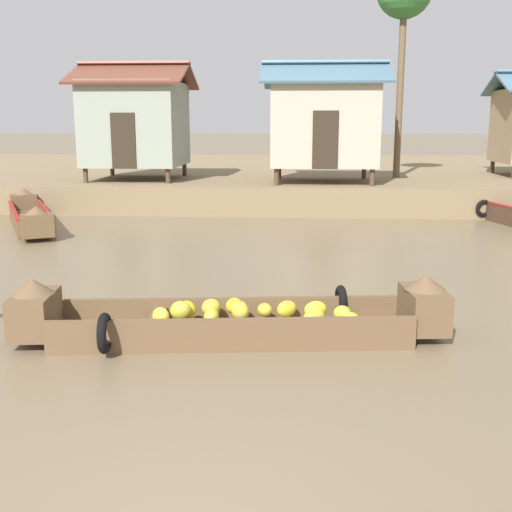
# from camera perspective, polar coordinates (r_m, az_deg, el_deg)

# --- Properties ---
(ground_plane) EXTENTS (300.00, 300.00, 0.00)m
(ground_plane) POSITION_cam_1_polar(r_m,az_deg,el_deg) (13.66, 0.60, -0.20)
(ground_plane) COLOR #726047
(riverbank_strip) EXTENTS (160.00, 20.00, 0.91)m
(riverbank_strip) POSITION_cam_1_polar(r_m,az_deg,el_deg) (29.34, 2.40, 7.28)
(riverbank_strip) COLOR #7F6B4C
(riverbank_strip) RESTS_ON ground
(banana_boat) EXTENTS (5.86, 2.09, 0.87)m
(banana_boat) POSITION_cam_1_polar(r_m,az_deg,el_deg) (8.56, -2.01, -5.73)
(banana_boat) COLOR brown
(banana_boat) RESTS_ON ground
(cargo_boat_upstream) EXTENTS (3.08, 4.94, 0.89)m
(cargo_boat_upstream) POSITION_cam_1_polar(r_m,az_deg,el_deg) (18.73, -19.84, 3.39)
(cargo_boat_upstream) COLOR brown
(cargo_boat_upstream) RESTS_ON ground
(stilt_house_left) EXTENTS (3.89, 3.95, 4.03)m
(stilt_house_left) POSITION_cam_1_polar(r_m,az_deg,el_deg) (22.85, -10.83, 11.85)
(stilt_house_left) COLOR #4C3826
(stilt_house_left) RESTS_ON riverbank_strip
(stilt_house_mid_left) EXTENTS (4.14, 3.48, 3.96)m
(stilt_house_mid_left) POSITION_cam_1_polar(r_m,az_deg,el_deg) (21.49, 6.18, 12.02)
(stilt_house_mid_left) COLOR #4C3826
(stilt_house_mid_left) RESTS_ON riverbank_strip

